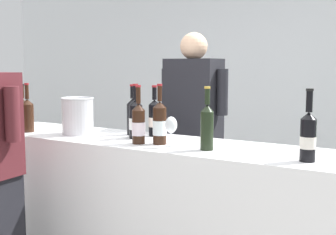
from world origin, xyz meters
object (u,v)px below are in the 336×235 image
Objects in this scene: wine_bottle_5 at (138,124)px; person_server at (193,150)px; wine_bottle_3 at (28,114)px; wine_bottle_4 at (154,118)px; wine_bottle_2 at (207,125)px; wine_bottle_8 at (308,136)px; wine_glass at (171,126)px; wine_bottle_7 at (136,119)px; ice_bucket at (78,116)px; wine_bottle_6 at (23,113)px; wine_bottle_0 at (160,123)px; wine_bottle_1 at (133,115)px.

wine_bottle_5 is 0.84m from person_server.
wine_bottle_3 is 0.90m from wine_bottle_4.
wine_bottle_5 reaches higher than wine_bottle_4.
wine_bottle_2 is 0.99× the size of wine_bottle_8.
wine_glass is at bearing -44.42° from wine_bottle_4.
wine_bottle_2 is 1.99× the size of wine_glass.
wine_bottle_2 reaches higher than wine_bottle_7.
wine_bottle_2 is at bearing -3.56° from ice_bucket.
wine_bottle_6 is 1.26m from person_server.
wine_bottle_7 is at bearing 157.75° from wine_bottle_0.
person_server is at bearing 71.18° from wine_bottle_1.
wine_bottle_7 is (-0.12, 0.14, 0.00)m from wine_bottle_5.
wine_bottle_5 is (0.91, 0.01, -0.00)m from wine_bottle_3.
wine_bottle_8 is 0.75m from wine_glass.
wine_bottle_8 reaches higher than ice_bucket.
person_server reaches higher than wine_bottle_6.
wine_bottle_6 reaches higher than ice_bucket.
wine_bottle_3 is at bearing -160.59° from wine_bottle_4.
wine_bottle_6 is (-1.01, 0.03, 0.00)m from wine_bottle_5.
wine_bottle_0 is at bearing 0.94° from wine_bottle_6.
person_server is (-0.27, 0.79, -0.29)m from wine_glass.
wine_bottle_8 is at bearing 0.79° from wine_bottle_5.
wine_bottle_4 reaches higher than ice_bucket.
wine_bottle_2 is 1.41× the size of ice_bucket.
wine_bottle_1 is 0.37m from ice_bucket.
wine_bottle_8 is at bearing -2.80° from ice_bucket.
wine_bottle_2 is 1.01× the size of wine_bottle_7.
wine_bottle_7 is 1.10m from wine_bottle_8.
wine_glass is at bearing -1.36° from wine_bottle_6.
wine_bottle_0 is 0.13m from wine_bottle_5.
wine_glass is at bearing -30.32° from wine_bottle_1.
wine_bottle_2 is at bearing 3.55° from wine_bottle_5.
wine_bottle_7 is at bearing 7.44° from wine_bottle_6.
wine_bottle_6 is 0.94× the size of wine_bottle_8.
wine_bottle_3 is 1.94× the size of wine_glass.
person_server reaches higher than wine_bottle_3.
ice_bucket is at bearing 176.56° from wine_bottle_0.
wine_bottle_5 is at bearing 0.85° from wine_bottle_3.
ice_bucket is at bearing 170.95° from wine_bottle_5.
wine_bottle_0 is 1.06× the size of wine_bottle_1.
person_server is at bearing 54.16° from ice_bucket.
wine_bottle_5 is at bearing -179.21° from wine_bottle_8.
wine_bottle_1 is at bearing 160.35° from wine_bottle_2.
wine_bottle_7 is at bearing 11.30° from wine_bottle_3.
wine_bottle_0 is at bearing 177.71° from wine_bottle_8.
wine_bottle_4 is 0.15m from wine_bottle_7.
wine_bottle_7 is (-0.24, 0.10, -0.00)m from wine_bottle_0.
wine_bottle_3 is 1.14m from wine_glass.
wine_bottle_4 is at bearing 22.22° from ice_bucket.
wine_bottle_8 is at bearing 0.82° from wine_bottle_3.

